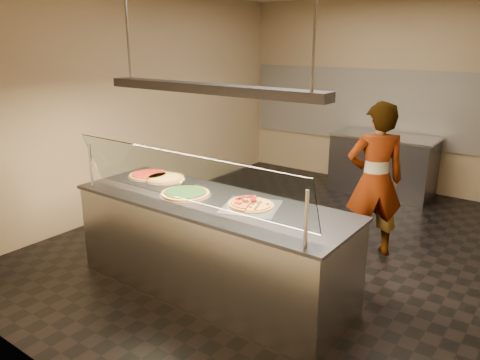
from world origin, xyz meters
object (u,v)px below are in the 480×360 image
Objects in this scene: serving_counter at (212,246)px; prep_table at (383,164)px; sneeze_guard at (184,178)px; pizza_spinach at (186,193)px; perforated_tray at (251,206)px; pizza_spatula at (184,183)px; worker at (375,180)px; heat_lamp_housing at (208,89)px; pizza_cheese at (165,178)px; half_pizza_sausage at (260,206)px; pizza_tomato at (149,175)px; half_pizza_pepperoni at (242,201)px.

serving_counter and prep_table have the same top height.
sneeze_guard is 0.51m from pizza_spinach.
perforated_tray is 2.43× the size of pizza_spatula.
prep_table is at bearing 78.78° from pizza_spatula.
worker is 2.22m from heat_lamp_housing.
pizza_spinach is at bearing -25.76° from pizza_cheese.
sneeze_guard is at bearing -90.00° from serving_counter.
prep_table is (0.24, 3.92, 0.00)m from serving_counter.
pizza_spatula reaches higher than pizza_cheese.
worker is at bearing -72.79° from prep_table.
pizza_spatula is (-0.50, 0.53, -0.27)m from sneeze_guard.
half_pizza_sausage reaches higher than pizza_tomato.
half_pizza_pepperoni is 0.19m from half_pizza_sausage.
sneeze_guard is at bearing -46.40° from pizza_spatula.
pizza_spinach is 0.79m from pizza_tomato.
pizza_cheese is at bearing 154.24° from pizza_spinach.
perforated_tray is at bearing -7.17° from pizza_spatula.
pizza_tomato is at bearing 168.46° from heat_lamp_housing.
worker reaches higher than perforated_tray.
pizza_spatula is at bearing 173.43° from half_pizza_sausage.
pizza_spinach is at bearing -172.28° from perforated_tray.
pizza_spinach is at bearing 132.42° from sneeze_guard.
half_pizza_sausage reaches higher than serving_counter.
pizza_cheese and pizza_tomato have the same top height.
half_pizza_pepperoni reaches higher than pizza_tomato.
pizza_cheese is at bearing 164.35° from serving_counter.
half_pizza_sausage is 1.56m from pizza_tomato.
half_pizza_pepperoni is 1.00× the size of half_pizza_sausage.
worker is at bearing 69.45° from half_pizza_pepperoni.
pizza_spatula reaches higher than perforated_tray.
half_pizza_pepperoni is at bearing 179.23° from perforated_tray.
pizza_tomato is 1.78× the size of pizza_spatula.
pizza_tomato is 1.47m from heat_lamp_housing.
pizza_spatula reaches higher than pizza_tomato.
half_pizza_pepperoni is (0.31, 0.07, 0.50)m from serving_counter.
serving_counter is at bearing 24.04° from worker.
half_pizza_pepperoni is 0.90× the size of pizza_spinach.
sneeze_guard is 5.68× the size of half_pizza_pepperoni.
half_pizza_sausage is 0.98× the size of pizza_tomato.
worker is (0.93, 2.05, -0.36)m from sneeze_guard.
serving_counter is 6.22× the size of half_pizza_pepperoni.
pizza_tomato is (-1.04, 0.56, -0.28)m from sneeze_guard.
worker reaches higher than pizza_spinach.
serving_counter is 1.76× the size of prep_table.
pizza_spinach is 0.59m from pizza_cheese.
pizza_spatula is at bearing 172.08° from half_pizza_pepperoni.
half_pizza_pepperoni reaches higher than pizza_cheese.
half_pizza_pepperoni reaches higher than serving_counter.
serving_counter is 0.98m from pizza_cheese.
pizza_spinach is at bearing -174.85° from heat_lamp_housing.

